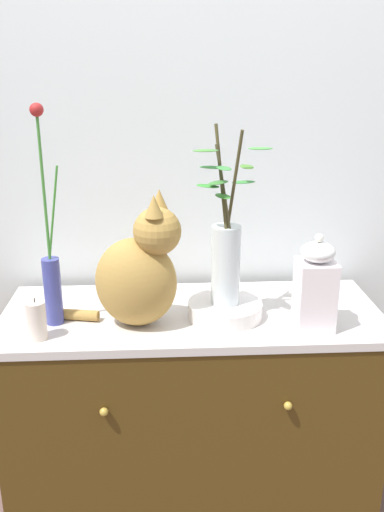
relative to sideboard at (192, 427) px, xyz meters
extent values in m
cube|color=silver|center=(0.00, 0.31, 0.88)|extent=(4.40, 0.08, 2.60)
cube|color=#472F0F|center=(0.00, 0.00, -0.01)|extent=(1.13, 0.45, 0.81)
cube|color=beige|center=(0.00, 0.00, 0.41)|extent=(1.16, 0.46, 0.02)
sphere|color=#B79338|center=(-0.25, -0.24, 0.23)|extent=(0.02, 0.02, 0.02)
sphere|color=#B79338|center=(0.25, -0.24, 0.23)|extent=(0.02, 0.02, 0.02)
ellipsoid|color=#AB813F|center=(-0.16, -0.07, 0.55)|extent=(0.26, 0.22, 0.26)
sphere|color=#AB813F|center=(-0.10, -0.09, 0.70)|extent=(0.13, 0.13, 0.13)
cone|color=#AB813F|center=(-0.09, -0.05, 0.78)|extent=(0.05, 0.05, 0.06)
cone|color=#AB813F|center=(-0.11, -0.12, 0.78)|extent=(0.05, 0.05, 0.06)
cylinder|color=#AB813F|center=(-0.38, -0.03, 0.43)|extent=(0.22, 0.07, 0.03)
cylinder|color=#3C418F|center=(-0.40, -0.05, 0.52)|extent=(0.05, 0.05, 0.20)
cylinder|color=#418335|center=(-0.40, -0.05, 0.81)|extent=(0.01, 0.01, 0.39)
sphere|color=#A32121|center=(-0.40, -0.05, 1.02)|extent=(0.04, 0.04, 0.04)
cylinder|color=#38802B|center=(-0.38, -0.05, 0.75)|extent=(0.05, 0.01, 0.26)
cylinder|color=white|center=(0.10, -0.04, 0.44)|extent=(0.22, 0.22, 0.05)
cylinder|color=silver|center=(0.10, -0.04, 0.58)|extent=(0.08, 0.08, 0.24)
cylinder|color=#474022|center=(0.08, -0.05, 0.80)|extent=(0.05, 0.06, 0.38)
ellipsoid|color=#378B32|center=(0.04, -0.08, 0.82)|extent=(0.08, 0.07, 0.01)
ellipsoid|color=#3A863E|center=(0.05, -0.06, 0.87)|extent=(0.08, 0.06, 0.01)
ellipsoid|color=#437E35|center=(0.03, -0.08, 0.92)|extent=(0.07, 0.04, 0.01)
cylinder|color=#463F26|center=(0.09, -0.06, 0.77)|extent=(0.06, 0.03, 0.32)
ellipsoid|color=#39812E|center=(0.08, -0.07, 0.79)|extent=(0.05, 0.08, 0.01)
ellipsoid|color=#408239|center=(0.07, -0.09, 0.84)|extent=(0.08, 0.07, 0.01)
ellipsoid|color=#3A7E3D|center=(0.08, -0.10, 0.88)|extent=(0.05, 0.08, 0.01)
cylinder|color=#473F24|center=(0.11, -0.04, 0.79)|extent=(0.04, 0.09, 0.36)
ellipsoid|color=#3A873D|center=(0.15, -0.01, 0.82)|extent=(0.08, 0.05, 0.01)
ellipsoid|color=#457B2D|center=(0.15, -0.02, 0.87)|extent=(0.04, 0.07, 0.01)
ellipsoid|color=#408A3B|center=(0.19, 0.00, 0.91)|extent=(0.07, 0.04, 0.01)
cube|color=white|center=(0.34, -0.12, 0.52)|extent=(0.11, 0.11, 0.20)
ellipsoid|color=white|center=(0.34, -0.12, 0.65)|extent=(0.09, 0.09, 0.06)
sphere|color=white|center=(0.34, -0.12, 0.69)|extent=(0.02, 0.02, 0.02)
cylinder|color=beige|center=(-0.43, -0.15, 0.47)|extent=(0.05, 0.05, 0.11)
cylinder|color=black|center=(-0.43, -0.15, 0.53)|extent=(0.00, 0.00, 0.01)
camera|label=1|loc=(-0.08, -1.53, 1.13)|focal=38.58mm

